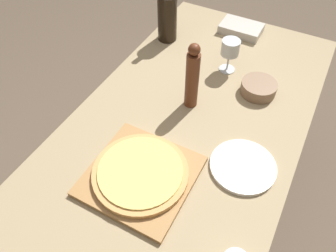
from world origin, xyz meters
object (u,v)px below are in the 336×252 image
small_bowl (259,88)px  wine_bottle (167,13)px  pepper_mill (192,78)px  wine_glass (230,49)px  pizza (140,172)px

small_bowl → wine_bottle: bearing=162.1°
wine_bottle → pepper_mill: 0.45m
wine_glass → small_bowl: (0.16, -0.08, -0.08)m
wine_bottle → pepper_mill: size_ratio=1.20×
pepper_mill → wine_bottle: bearing=129.7°
wine_glass → small_bowl: wine_glass is taller
wine_bottle → pizza: bearing=-68.2°
pepper_mill → pizza: bearing=-89.5°
pizza → small_bowl: small_bowl is taller
wine_glass → small_bowl: bearing=-25.3°
pizza → small_bowl: (0.21, 0.57, -0.00)m
pepper_mill → wine_glass: bearing=79.2°
pepper_mill → small_bowl: 0.30m
pizza → wine_bottle: wine_bottle is taller
wine_glass → pepper_mill: bearing=-100.8°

